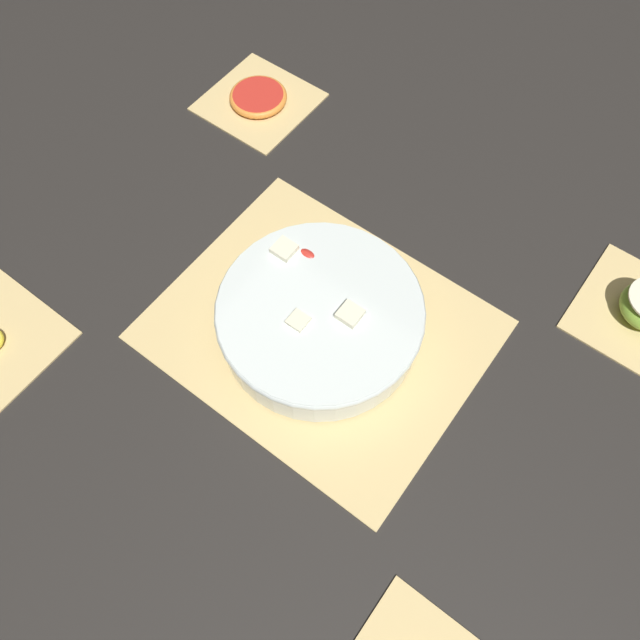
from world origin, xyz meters
name	(u,v)px	position (x,y,z in m)	size (l,w,h in m)	color
ground_plane	(320,330)	(0.00, 0.00, 0.00)	(6.00, 6.00, 0.00)	black
bamboo_mat_center	(320,329)	(0.00, 0.00, 0.00)	(0.42, 0.34, 0.01)	#D6B775
coaster_mat_far_left	(259,101)	(-0.34, 0.28, 0.00)	(0.17, 0.17, 0.01)	#D6B775
fruit_salad_bowl	(320,316)	(0.00, 0.00, 0.04)	(0.27, 0.27, 0.07)	silver
grapefruit_slice	(258,97)	(-0.34, 0.28, 0.01)	(0.10, 0.10, 0.01)	red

